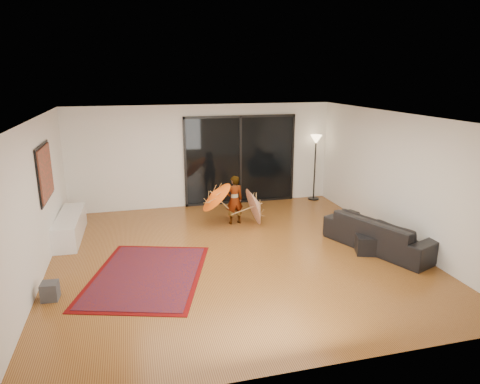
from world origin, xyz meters
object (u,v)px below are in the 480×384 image
object	(u,v)px
ottoman	(371,243)
child	(234,200)
sofa	(381,233)
media_console	(70,227)

from	to	relation	value
ottoman	child	xyz separation A→B (m)	(-2.27, 2.31, 0.40)
sofa	child	world-z (taller)	child
child	sofa	bearing A→B (deg)	130.86
ottoman	media_console	bearing A→B (deg)	158.99
media_console	ottoman	xyz separation A→B (m)	(5.95, -2.28, -0.08)
media_console	sofa	world-z (taller)	sofa
media_console	ottoman	bearing A→B (deg)	-19.78
sofa	child	size ratio (longest dim) A/B	1.98
ottoman	child	distance (m)	3.26
media_console	ottoman	world-z (taller)	media_console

